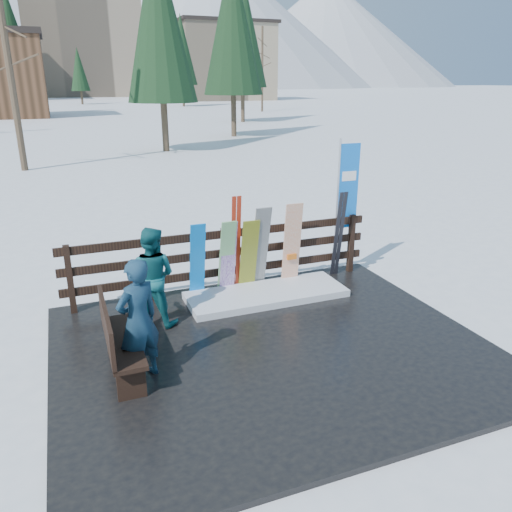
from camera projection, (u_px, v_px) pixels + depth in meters
name	position (u px, v px, depth m)	size (l,w,h in m)	color
ground	(273.00, 351.00, 7.16)	(700.00, 700.00, 0.00)	white
deck	(273.00, 348.00, 7.14)	(6.00, 5.00, 0.08)	black
fence	(225.00, 255.00, 8.85)	(5.60, 0.10, 1.15)	black
snow_patch	(266.00, 294.00, 8.71)	(2.77, 1.00, 0.12)	white
bench	(117.00, 338.00, 6.29)	(0.41, 1.50, 0.97)	black
snowboard_0	(197.00, 261.00, 8.45)	(0.26, 0.03, 1.41)	#077CE9
snowboard_1	(227.00, 257.00, 8.63)	(0.26, 0.03, 1.43)	silver
snowboard_2	(249.00, 256.00, 8.78)	(0.30, 0.03, 1.38)	yellow
snowboard_3	(228.00, 258.00, 8.64)	(0.26, 0.03, 1.38)	white
snowboard_4	(260.00, 248.00, 8.81)	(0.30, 0.03, 1.60)	black
snowboard_5	(292.00, 245.00, 9.03)	(0.33, 0.03, 1.56)	white
ski_pair_a	(236.00, 245.00, 8.69)	(0.16, 0.20, 1.76)	#B22A15
ski_pair_b	(339.00, 235.00, 9.41)	(0.17, 0.24, 1.68)	black
rental_flag	(346.00, 192.00, 9.41)	(0.45, 0.04, 2.60)	silver
person_front	(138.00, 320.00, 6.12)	(0.58, 0.38, 1.60)	navy
person_back	(152.00, 277.00, 7.56)	(0.76, 0.59, 1.55)	#135961
resort_buildings	(64.00, 50.00, 105.69)	(73.00, 87.60, 22.60)	tan
trees	(105.00, 57.00, 50.06)	(42.29, 68.65, 12.77)	#382B1E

